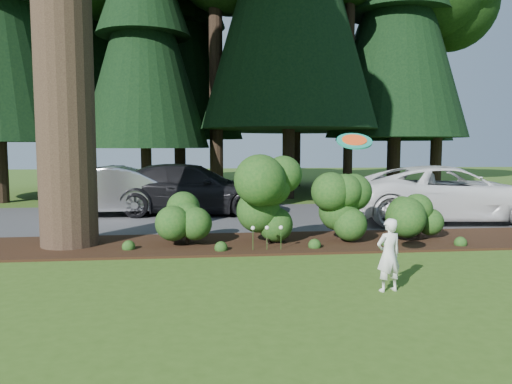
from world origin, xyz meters
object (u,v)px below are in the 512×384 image
at_px(car_silver_wagon, 127,191).
at_px(car_white_suv, 448,194).
at_px(child, 389,255).
at_px(frisbee, 354,141).
at_px(car_dark_suv, 191,189).

xyz_separation_m(car_silver_wagon, car_white_suv, (9.55, -2.38, 0.04)).
relative_size(child, frisbee, 2.09).
height_order(car_silver_wagon, frisbee, frisbee).
height_order(car_white_suv, car_dark_suv, car_white_suv).
bearing_deg(car_dark_suv, car_white_suv, -101.62).
distance_m(car_dark_suv, frisbee, 9.42).
relative_size(car_silver_wagon, car_white_suv, 0.80).
xyz_separation_m(car_white_suv, frisbee, (-4.89, -6.49, 1.49)).
distance_m(car_white_suv, frisbee, 8.26).
bearing_deg(frisbee, car_dark_suv, 106.31).
bearing_deg(car_silver_wagon, frisbee, -155.37).
bearing_deg(car_dark_suv, frisbee, -157.28).
bearing_deg(car_white_suv, car_silver_wagon, 81.13).
bearing_deg(child, frisbee, -14.28).
bearing_deg(child, car_white_suv, -137.53).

